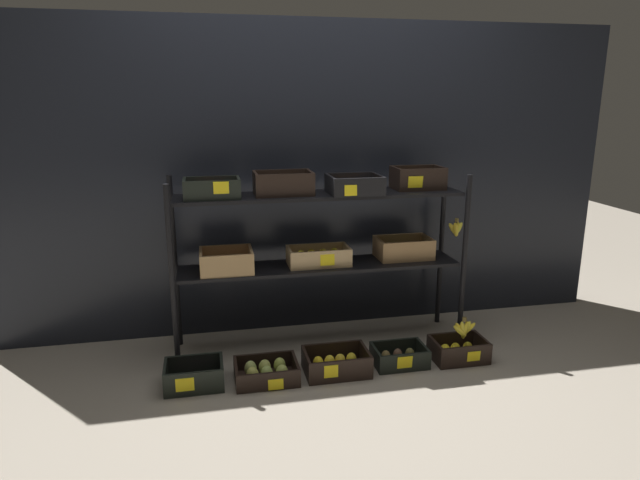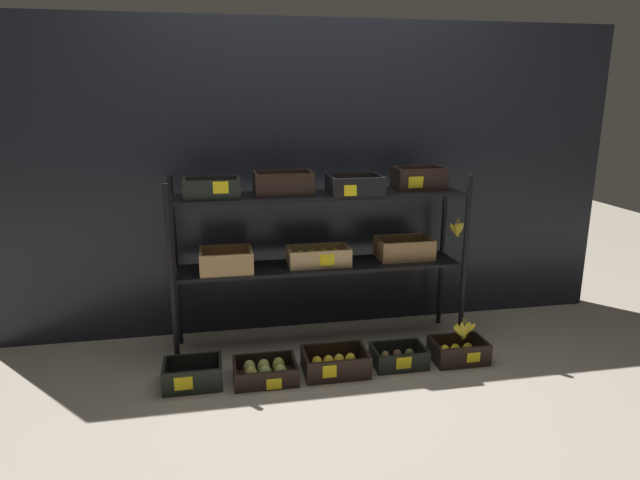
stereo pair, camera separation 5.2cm
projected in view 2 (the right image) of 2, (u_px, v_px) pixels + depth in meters
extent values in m
plane|color=gray|center=(320.00, 343.00, 3.53)|extent=(10.00, 10.00, 0.00)
cube|color=black|center=(309.00, 180.00, 3.63)|extent=(4.14, 0.12, 1.99)
cylinder|color=black|center=(172.00, 280.00, 3.07)|extent=(0.03, 0.03, 1.08)
cylinder|color=black|center=(465.00, 263.00, 3.39)|extent=(0.03, 0.03, 1.08)
cylinder|color=black|center=(176.00, 262.00, 3.40)|extent=(0.03, 0.03, 1.08)
cylinder|color=black|center=(442.00, 248.00, 3.71)|extent=(0.03, 0.03, 1.08)
cube|color=black|center=(320.00, 266.00, 3.40)|extent=(1.71, 0.31, 0.02)
cube|color=black|center=(320.00, 195.00, 3.29)|extent=(1.71, 0.31, 0.02)
cube|color=tan|center=(227.00, 270.00, 3.27)|extent=(0.31, 0.25, 0.01)
cube|color=tan|center=(227.00, 265.00, 3.14)|extent=(0.31, 0.02, 0.12)
cube|color=tan|center=(226.00, 254.00, 3.36)|extent=(0.31, 0.02, 0.12)
cube|color=tan|center=(201.00, 261.00, 3.23)|extent=(0.02, 0.22, 0.12)
cube|color=tan|center=(251.00, 258.00, 3.28)|extent=(0.02, 0.22, 0.12)
sphere|color=orange|center=(218.00, 265.00, 3.22)|extent=(0.07, 0.07, 0.07)
sphere|color=orange|center=(235.00, 264.00, 3.23)|extent=(0.07, 0.07, 0.07)
sphere|color=orange|center=(217.00, 261.00, 3.28)|extent=(0.07, 0.07, 0.07)
sphere|color=orange|center=(234.00, 261.00, 3.30)|extent=(0.07, 0.07, 0.07)
cube|color=tan|center=(319.00, 263.00, 3.39)|extent=(0.38, 0.20, 0.01)
cube|color=tan|center=(321.00, 259.00, 3.29)|extent=(0.38, 0.02, 0.10)
cube|color=tan|center=(316.00, 251.00, 3.47)|extent=(0.38, 0.02, 0.10)
cube|color=tan|center=(289.00, 256.00, 3.35)|extent=(0.02, 0.17, 0.10)
cube|color=tan|center=(347.00, 253.00, 3.41)|extent=(0.02, 0.17, 0.10)
ellipsoid|color=yellow|center=(302.00, 258.00, 3.34)|extent=(0.06, 0.06, 0.08)
ellipsoid|color=yellow|center=(313.00, 258.00, 3.35)|extent=(0.06, 0.06, 0.08)
ellipsoid|color=yellow|center=(325.00, 257.00, 3.36)|extent=(0.06, 0.06, 0.08)
ellipsoid|color=yellow|center=(337.00, 257.00, 3.38)|extent=(0.06, 0.06, 0.08)
ellipsoid|color=yellow|center=(301.00, 256.00, 3.39)|extent=(0.06, 0.06, 0.08)
ellipsoid|color=yellow|center=(311.00, 255.00, 3.40)|extent=(0.06, 0.06, 0.08)
ellipsoid|color=yellow|center=(323.00, 255.00, 3.42)|extent=(0.06, 0.06, 0.08)
ellipsoid|color=yellow|center=(334.00, 254.00, 3.43)|extent=(0.06, 0.06, 0.08)
cube|color=yellow|center=(327.00, 260.00, 3.29)|extent=(0.09, 0.01, 0.07)
cube|color=#A87F51|center=(404.00, 257.00, 3.53)|extent=(0.34, 0.23, 0.01)
cube|color=#A87F51|center=(410.00, 252.00, 3.42)|extent=(0.34, 0.02, 0.12)
cube|color=#A87F51|center=(399.00, 243.00, 3.62)|extent=(0.34, 0.02, 0.12)
cube|color=#A87F51|center=(379.00, 248.00, 3.49)|extent=(0.02, 0.19, 0.12)
cube|color=#A87F51|center=(428.00, 246.00, 3.55)|extent=(0.02, 0.19, 0.12)
sphere|color=#87BE3A|center=(393.00, 252.00, 3.48)|extent=(0.07, 0.07, 0.07)
sphere|color=#8BC246|center=(406.00, 252.00, 3.49)|extent=(0.07, 0.07, 0.07)
sphere|color=#83B249|center=(417.00, 251.00, 3.51)|extent=(0.07, 0.07, 0.07)
sphere|color=#92C632|center=(390.00, 250.00, 3.54)|extent=(0.07, 0.07, 0.07)
sphere|color=#90B538|center=(402.00, 249.00, 3.55)|extent=(0.07, 0.07, 0.07)
sphere|color=#93B13B|center=(414.00, 249.00, 3.56)|extent=(0.07, 0.07, 0.07)
cube|color=black|center=(212.00, 196.00, 3.15)|extent=(0.32, 0.20, 0.01)
cube|color=black|center=(212.00, 189.00, 3.04)|extent=(0.32, 0.02, 0.10)
cube|color=black|center=(212.00, 184.00, 3.22)|extent=(0.32, 0.02, 0.10)
cube|color=black|center=(184.00, 188.00, 3.10)|extent=(0.02, 0.17, 0.10)
cube|color=black|center=(238.00, 186.00, 3.16)|extent=(0.02, 0.17, 0.10)
sphere|color=red|center=(203.00, 190.00, 3.11)|extent=(0.07, 0.07, 0.07)
sphere|color=red|center=(221.00, 190.00, 3.12)|extent=(0.07, 0.07, 0.07)
sphere|color=red|center=(203.00, 189.00, 3.15)|extent=(0.07, 0.07, 0.07)
sphere|color=red|center=(221.00, 188.00, 3.16)|extent=(0.07, 0.07, 0.07)
cube|color=yellow|center=(221.00, 188.00, 3.04)|extent=(0.08, 0.01, 0.08)
cube|color=black|center=(283.00, 193.00, 3.25)|extent=(0.34, 0.22, 0.01)
cube|color=black|center=(285.00, 185.00, 3.13)|extent=(0.34, 0.02, 0.12)
cube|color=black|center=(281.00, 179.00, 3.33)|extent=(0.34, 0.02, 0.12)
cube|color=black|center=(255.00, 183.00, 3.20)|extent=(0.02, 0.19, 0.12)
cube|color=black|center=(310.00, 181.00, 3.26)|extent=(0.02, 0.19, 0.12)
ellipsoid|color=brown|center=(268.00, 188.00, 3.19)|extent=(0.05, 0.05, 0.07)
ellipsoid|color=brown|center=(278.00, 188.00, 3.20)|extent=(0.05, 0.05, 0.07)
ellipsoid|color=brown|center=(289.00, 187.00, 3.22)|extent=(0.05, 0.05, 0.07)
ellipsoid|color=brown|center=(299.00, 187.00, 3.22)|extent=(0.05, 0.05, 0.07)
ellipsoid|color=brown|center=(266.00, 186.00, 3.26)|extent=(0.05, 0.05, 0.07)
ellipsoid|color=brown|center=(277.00, 186.00, 3.27)|extent=(0.05, 0.05, 0.07)
ellipsoid|color=brown|center=(287.00, 185.00, 3.28)|extent=(0.05, 0.05, 0.07)
ellipsoid|color=brown|center=(299.00, 185.00, 3.29)|extent=(0.05, 0.05, 0.07)
cube|color=black|center=(354.00, 192.00, 3.28)|extent=(0.31, 0.26, 0.01)
cube|color=black|center=(360.00, 187.00, 3.15)|extent=(0.31, 0.02, 0.10)
cube|color=black|center=(350.00, 180.00, 3.38)|extent=(0.31, 0.02, 0.10)
cube|color=black|center=(330.00, 184.00, 3.24)|extent=(0.02, 0.23, 0.10)
cube|color=black|center=(378.00, 183.00, 3.29)|extent=(0.02, 0.23, 0.10)
sphere|color=orange|center=(344.00, 188.00, 3.21)|extent=(0.06, 0.06, 0.06)
sphere|color=orange|center=(356.00, 187.00, 3.23)|extent=(0.06, 0.06, 0.06)
sphere|color=orange|center=(369.00, 187.00, 3.24)|extent=(0.06, 0.06, 0.06)
sphere|color=orange|center=(342.00, 186.00, 3.29)|extent=(0.06, 0.06, 0.06)
sphere|color=orange|center=(353.00, 185.00, 3.31)|extent=(0.06, 0.06, 0.06)
sphere|color=orange|center=(364.00, 185.00, 3.32)|extent=(0.06, 0.06, 0.06)
cube|color=yellow|center=(350.00, 191.00, 3.14)|extent=(0.07, 0.01, 0.06)
cube|color=black|center=(418.00, 188.00, 3.43)|extent=(0.31, 0.20, 0.01)
cube|color=black|center=(424.00, 179.00, 3.33)|extent=(0.31, 0.02, 0.12)
cube|color=black|center=(413.00, 175.00, 3.50)|extent=(0.31, 0.02, 0.12)
cube|color=black|center=(396.00, 178.00, 3.39)|extent=(0.02, 0.17, 0.12)
cube|color=black|center=(441.00, 176.00, 3.44)|extent=(0.02, 0.17, 0.12)
sphere|color=#D4B854|center=(412.00, 182.00, 3.39)|extent=(0.07, 0.07, 0.07)
sphere|color=gold|center=(428.00, 182.00, 3.41)|extent=(0.07, 0.07, 0.07)
sphere|color=#DCBE4C|center=(410.00, 181.00, 3.44)|extent=(0.07, 0.07, 0.07)
sphere|color=#D3B651|center=(425.00, 181.00, 3.45)|extent=(0.07, 0.07, 0.07)
cube|color=yellow|center=(416.00, 183.00, 3.31)|extent=(0.09, 0.01, 0.07)
cylinder|color=brown|center=(458.00, 221.00, 3.55)|extent=(0.02, 0.02, 0.02)
ellipsoid|color=yellow|center=(454.00, 230.00, 3.57)|extent=(0.08, 0.03, 0.10)
ellipsoid|color=yellow|center=(457.00, 230.00, 3.56)|extent=(0.05, 0.03, 0.10)
ellipsoid|color=yellow|center=(458.00, 230.00, 3.57)|extent=(0.05, 0.03, 0.10)
ellipsoid|color=yellow|center=(459.00, 230.00, 3.57)|extent=(0.07, 0.03, 0.10)
cube|color=black|center=(194.00, 384.00, 3.02)|extent=(0.31, 0.23, 0.01)
cube|color=black|center=(192.00, 382.00, 2.90)|extent=(0.31, 0.02, 0.12)
cube|color=black|center=(193.00, 364.00, 3.10)|extent=(0.31, 0.02, 0.12)
cube|color=black|center=(165.00, 375.00, 2.97)|extent=(0.02, 0.19, 0.12)
cube|color=black|center=(221.00, 370.00, 3.03)|extent=(0.02, 0.19, 0.12)
sphere|color=#682645|center=(176.00, 384.00, 2.96)|extent=(0.05, 0.05, 0.05)
sphere|color=#68215A|center=(187.00, 382.00, 2.97)|extent=(0.05, 0.05, 0.05)
sphere|color=#6A2B5D|center=(198.00, 381.00, 2.98)|extent=(0.05, 0.05, 0.05)
sphere|color=#6A2053|center=(210.00, 380.00, 3.00)|extent=(0.05, 0.05, 0.05)
sphere|color=#6C1F4C|center=(177.00, 377.00, 3.03)|extent=(0.05, 0.05, 0.05)
sphere|color=#6C2A5D|center=(188.00, 376.00, 3.04)|extent=(0.05, 0.05, 0.05)
sphere|color=#611A51|center=(198.00, 375.00, 3.05)|extent=(0.05, 0.05, 0.05)
sphere|color=#56285A|center=(209.00, 374.00, 3.06)|extent=(0.05, 0.05, 0.05)
cube|color=yellow|center=(183.00, 384.00, 2.88)|extent=(0.10, 0.01, 0.07)
cube|color=black|center=(265.00, 378.00, 3.08)|extent=(0.35, 0.25, 0.01)
cube|color=black|center=(267.00, 380.00, 2.95)|extent=(0.35, 0.02, 0.09)
cube|color=black|center=(263.00, 360.00, 3.18)|extent=(0.35, 0.02, 0.09)
cube|color=black|center=(235.00, 373.00, 3.03)|extent=(0.02, 0.22, 0.09)
cube|color=black|center=(295.00, 367.00, 3.09)|extent=(0.02, 0.22, 0.09)
ellipsoid|color=#BCBC53|center=(251.00, 374.00, 3.01)|extent=(0.07, 0.07, 0.09)
ellipsoid|color=#A8C15D|center=(265.00, 373.00, 3.03)|extent=(0.07, 0.07, 0.09)
ellipsoid|color=#B3C358|center=(281.00, 372.00, 3.04)|extent=(0.07, 0.07, 0.09)
ellipsoid|color=#A8B75E|center=(249.00, 368.00, 3.08)|extent=(0.07, 0.07, 0.09)
ellipsoid|color=#B0B858|center=(264.00, 367.00, 3.10)|extent=(0.07, 0.07, 0.09)
ellipsoid|color=#A7B64D|center=(279.00, 365.00, 3.12)|extent=(0.07, 0.07, 0.09)
cube|color=yellow|center=(274.00, 384.00, 2.95)|extent=(0.08, 0.01, 0.06)
cube|color=black|center=(335.00, 371.00, 3.16)|extent=(0.36, 0.25, 0.01)
cube|color=black|center=(340.00, 371.00, 3.03)|extent=(0.36, 0.02, 0.12)
cube|color=black|center=(331.00, 352.00, 3.25)|extent=(0.36, 0.02, 0.12)
cube|color=black|center=(305.00, 364.00, 3.11)|extent=(0.02, 0.22, 0.12)
cube|color=black|center=(365.00, 358.00, 3.17)|extent=(0.02, 0.22, 0.12)
ellipsoid|color=yellow|center=(320.00, 369.00, 3.09)|extent=(0.06, 0.06, 0.08)
ellipsoid|color=yellow|center=(330.00, 368.00, 3.10)|extent=(0.06, 0.06, 0.08)
ellipsoid|color=yellow|center=(342.00, 367.00, 3.12)|extent=(0.06, 0.06, 0.08)
ellipsoid|color=yellow|center=(355.00, 366.00, 3.12)|extent=(0.06, 0.06, 0.08)
ellipsoid|color=yellow|center=(317.00, 363.00, 3.16)|extent=(0.06, 0.06, 0.08)
ellipsoid|color=yellow|center=(329.00, 362.00, 3.17)|extent=(0.06, 0.06, 0.08)
ellipsoid|color=yellow|center=(339.00, 360.00, 3.19)|extent=(0.06, 0.06, 0.08)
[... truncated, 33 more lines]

